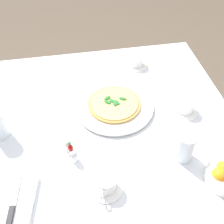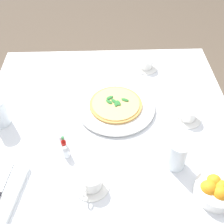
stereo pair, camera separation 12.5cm
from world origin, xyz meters
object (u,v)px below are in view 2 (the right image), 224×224
Objects in this scene: napkin_folded at (1,191)px; hot_sauce_bottle at (64,145)px; citrus_bowl at (216,190)px; salt_shaker at (62,141)px; coffee_cup_far_left at (146,63)px; coffee_cup_near_left at (187,114)px; water_glass_center_back at (177,156)px; coffee_cup_right_edge at (91,182)px; pepper_shaker at (66,152)px; pizza at (116,104)px; pizza_plate at (116,106)px; dinner_knife at (0,189)px.

hot_sauce_bottle is at bearing -38.57° from napkin_folded.
citrus_bowl is 0.60m from salt_shaker.
coffee_cup_near_left is at bearing -160.12° from coffee_cup_far_left.
coffee_cup_far_left is 1.05× the size of water_glass_center_back.
coffee_cup_right_edge is 0.17m from pepper_shaker.
salt_shaker is at bearing 66.66° from citrus_bowl.
pizza is 4.25× the size of pepper_shaker.
salt_shaker is at bearing 75.79° from water_glass_center_back.
coffee_cup_right_edge is 0.52m from coffee_cup_near_left.
napkin_folded is (-0.10, 0.63, -0.05)m from water_glass_center_back.
pizza_plate is at bearing 36.48° from citrus_bowl.
water_glass_center_back is (-0.31, -0.21, 0.03)m from pizza.
napkin_folded is 1.60× the size of citrus_bowl.
hot_sauce_bottle is at bearing 106.59° from coffee_cup_near_left.
coffee_cup_near_left is 1.00× the size of coffee_cup_far_left.
coffee_cup_right_edge is at bearing -76.38° from napkin_folded.
coffee_cup_far_left is 0.92m from dinner_knife.
hot_sauce_bottle is at bearing 137.34° from pizza_plate.
coffee_cup_near_left is 0.54m from pepper_shaker.
coffee_cup_near_left is at bearing -52.33° from coffee_cup_right_edge.
citrus_bowl is (-0.03, -0.75, 0.00)m from dinner_knife.
citrus_bowl is (-0.44, -0.33, 0.00)m from pizza.
citrus_bowl is at bearing -143.52° from pizza_plate.
coffee_cup_near_left is 0.54m from hot_sauce_bottle.
dinner_knife is (-0.41, 0.42, -0.00)m from pizza.
pizza is 2.88× the size of hot_sauce_bottle.
pepper_shaker is (-0.06, -0.02, 0.00)m from salt_shaker.
pepper_shaker is at bearing -47.98° from dinner_knife.
coffee_cup_near_left reaches higher than napkin_folded.
napkin_folded is 4.27× the size of salt_shaker.
pizza_plate is 0.59m from dinner_knife.
coffee_cup_far_left is (0.70, -0.28, -0.00)m from coffee_cup_right_edge.
pizza is (0.00, 0.00, 0.01)m from pizza_plate.
pepper_shaker is (-0.26, 0.20, 0.01)m from pizza_plate.
citrus_bowl is at bearing -143.53° from pizza.
napkin_folded is 0.01m from dinner_knife.
coffee_cup_far_left is (0.30, -0.17, 0.02)m from pizza_plate.
dinner_knife is 0.75m from citrus_bowl.
coffee_cup_near_left reaches higher than pepper_shaker.
dinner_knife is 1.31× the size of citrus_bowl.
coffee_cup_far_left is at bearing 11.73° from citrus_bowl.
pizza is 0.30m from salt_shaker.
water_glass_center_back reaches higher than coffee_cup_near_left.
pizza is 0.38m from water_glass_center_back.
citrus_bowl is (-0.03, -0.75, 0.02)m from napkin_folded.
water_glass_center_back is at bearing 158.05° from coffee_cup_near_left.
coffee_cup_right_edge is 0.32m from dinner_knife.
salt_shaker is at bearing 19.65° from hot_sauce_bottle.
salt_shaker reaches higher than dinner_knife.
pizza is 0.59m from napkin_folded.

